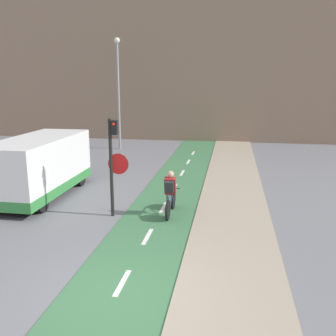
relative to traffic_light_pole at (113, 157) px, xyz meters
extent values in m
plane|color=slate|center=(1.41, -4.50, -1.96)|extent=(120.00, 120.00, 0.00)
cube|color=#3D7047|center=(1.41, -4.50, -1.95)|extent=(2.31, 60.00, 0.02)
cube|color=white|center=(1.41, -4.00, -1.93)|extent=(0.12, 1.10, 0.00)
cube|color=white|center=(1.41, -1.50, -1.93)|extent=(0.12, 1.10, 0.00)
cube|color=white|center=(1.41, 1.00, -1.93)|extent=(0.12, 1.10, 0.00)
cube|color=white|center=(1.41, 3.50, -1.93)|extent=(0.12, 1.10, 0.00)
cube|color=white|center=(1.41, 6.00, -1.93)|extent=(0.12, 1.10, 0.00)
cube|color=white|center=(1.41, 8.50, -1.93)|extent=(0.12, 1.10, 0.00)
cube|color=white|center=(1.41, 11.00, -1.93)|extent=(0.12, 1.10, 0.00)
cube|color=gray|center=(3.77, -4.50, -1.93)|extent=(2.40, 60.00, 0.05)
cube|color=#89705B|center=(1.41, 18.20, 3.69)|extent=(60.00, 5.00, 11.29)
cylinder|color=black|center=(-0.08, 0.00, -0.38)|extent=(0.11, 0.11, 3.16)
cube|color=black|center=(0.07, 0.00, 0.93)|extent=(0.20, 0.20, 0.44)
sphere|color=red|center=(0.07, -0.11, 1.04)|extent=(0.09, 0.09, 0.09)
cone|color=red|center=(0.15, 0.00, -0.22)|extent=(0.67, 0.01, 0.67)
cone|color=silver|center=(0.15, 0.00, -0.22)|extent=(0.60, 0.02, 0.60)
cylinder|color=gray|center=(-3.40, 11.85, 1.31)|extent=(0.14, 0.14, 6.53)
sphere|color=silver|center=(-3.40, 11.85, 4.68)|extent=(0.36, 0.36, 0.36)
cylinder|color=black|center=(1.75, -0.09, -1.63)|extent=(0.07, 0.64, 0.64)
cylinder|color=black|center=(1.75, 1.01, -1.63)|extent=(0.07, 0.64, 0.64)
cylinder|color=navy|center=(1.75, 0.67, -1.47)|extent=(0.04, 0.70, 0.40)
cylinder|color=navy|center=(1.75, 0.16, -1.45)|extent=(0.04, 0.37, 0.43)
cylinder|color=navy|center=(1.75, 0.50, -1.26)|extent=(0.04, 1.02, 0.07)
cylinder|color=navy|center=(1.75, 0.12, -1.64)|extent=(0.04, 0.42, 0.05)
cylinder|color=black|center=(1.75, 1.01, -1.23)|extent=(0.46, 0.03, 0.03)
cube|color=maroon|center=(1.75, 0.37, -0.97)|extent=(0.36, 0.31, 0.59)
sphere|color=tan|center=(1.75, 0.41, -0.59)|extent=(0.22, 0.22, 0.22)
cylinder|color=#232328|center=(1.65, 0.34, -1.40)|extent=(0.04, 0.07, 0.40)
cylinder|color=#232328|center=(1.85, 0.34, -1.40)|extent=(0.04, 0.07, 0.40)
cube|color=#28282D|center=(1.75, 0.19, -0.95)|extent=(0.28, 0.23, 0.39)
cube|color=white|center=(-3.42, 1.57, -0.71)|extent=(2.03, 5.07, 1.99)
cube|color=#33843D|center=(-3.42, 1.57, -1.53)|extent=(2.04, 5.08, 0.36)
cube|color=black|center=(-3.42, 4.09, -0.36)|extent=(1.83, 0.04, 0.70)
cylinder|color=black|center=(-4.33, 3.22, -1.61)|extent=(0.18, 0.70, 0.70)
cylinder|color=black|center=(-2.51, 3.22, -1.61)|extent=(0.18, 0.70, 0.70)
cylinder|color=black|center=(-2.51, -0.08, -1.61)|extent=(0.18, 0.70, 0.70)
camera|label=1|loc=(3.62, -11.06, 2.36)|focal=40.00mm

